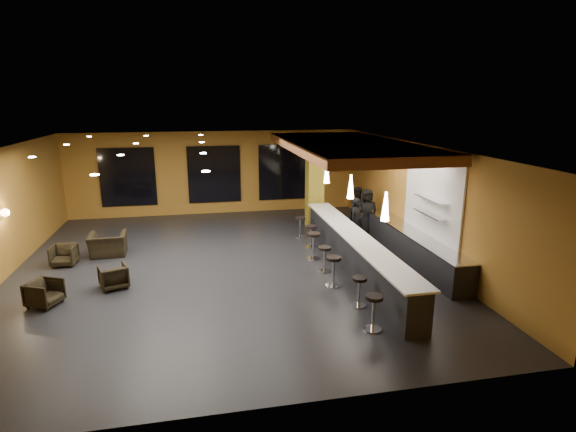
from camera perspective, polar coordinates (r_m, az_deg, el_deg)
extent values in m
cube|color=black|center=(13.56, -7.95, -6.48)|extent=(12.00, 13.00, 0.10)
cube|color=black|center=(12.72, -8.53, 8.83)|extent=(12.00, 13.00, 0.10)
cube|color=#9F6B23|center=(19.44, -9.36, 5.44)|extent=(12.00, 0.10, 3.50)
cube|color=#9F6B23|center=(6.85, -4.96, -11.96)|extent=(12.00, 0.10, 3.50)
cube|color=#9F6B23|center=(14.62, 16.17, 2.01)|extent=(0.10, 13.00, 3.50)
cube|color=#9A572D|center=(14.48, 7.48, 8.81)|extent=(3.60, 8.00, 0.28)
cube|color=black|center=(19.54, -19.67, 4.67)|extent=(2.20, 0.06, 2.40)
cube|color=black|center=(19.34, -9.34, 5.24)|extent=(2.20, 0.06, 2.40)
cube|color=black|center=(19.67, -0.54, 5.59)|extent=(2.20, 0.06, 2.40)
cube|color=white|center=(13.67, 17.81, 2.10)|extent=(0.06, 3.20, 2.40)
cube|color=black|center=(13.13, 8.40, -4.65)|extent=(0.60, 8.00, 1.00)
cube|color=white|center=(12.97, 8.49, -2.46)|extent=(0.78, 8.10, 0.05)
cube|color=black|center=(14.35, 15.28, -3.63)|extent=(0.70, 6.00, 0.86)
cube|color=silver|center=(14.22, 15.40, -1.89)|extent=(0.72, 6.00, 0.03)
cube|color=silver|center=(13.52, 17.56, 0.24)|extent=(0.30, 1.50, 0.03)
cube|color=silver|center=(13.42, 17.71, 2.10)|extent=(0.30, 1.50, 0.03)
cube|color=olive|center=(17.07, 3.40, 4.33)|extent=(0.60, 0.60, 3.50)
sphere|color=#FFE5B2|center=(14.47, -32.28, 0.36)|extent=(0.22, 0.22, 0.22)
cone|color=white|center=(10.83, 12.29, 1.20)|extent=(0.20, 0.20, 0.70)
cone|color=white|center=(13.10, 7.97, 3.71)|extent=(0.20, 0.20, 0.70)
cone|color=white|center=(15.45, 4.94, 5.46)|extent=(0.20, 0.20, 0.70)
imported|color=black|center=(15.61, 8.75, -0.50)|extent=(0.65, 0.54, 1.54)
imported|color=black|center=(16.78, 8.94, 0.80)|extent=(0.88, 0.72, 1.67)
imported|color=black|center=(16.47, 9.96, 0.51)|extent=(0.88, 0.63, 1.68)
imported|color=black|center=(12.34, -28.54, -8.60)|extent=(0.90, 0.89, 0.62)
imported|color=black|center=(12.68, -21.29, -7.16)|extent=(0.87, 0.88, 0.63)
imported|color=black|center=(14.92, -26.56, -4.47)|extent=(0.71, 0.73, 0.62)
imported|color=black|center=(15.25, -21.89, -3.38)|extent=(1.15, 1.02, 0.72)
cylinder|color=silver|center=(10.12, 10.69, -13.90)|extent=(0.40, 0.40, 0.03)
cylinder|color=silver|center=(9.95, 10.79, -12.10)|extent=(0.07, 0.07, 0.70)
cylinder|color=black|center=(9.79, 10.89, -10.11)|extent=(0.38, 0.38, 0.08)
cylinder|color=silver|center=(11.10, 8.94, -11.13)|extent=(0.37, 0.37, 0.03)
cylinder|color=silver|center=(10.96, 9.00, -9.58)|extent=(0.07, 0.07, 0.65)
cylinder|color=black|center=(10.82, 9.08, -7.87)|extent=(0.35, 0.35, 0.07)
cylinder|color=silver|center=(12.10, 5.74, -8.76)|extent=(0.41, 0.41, 0.03)
cylinder|color=silver|center=(11.96, 5.79, -7.14)|extent=(0.07, 0.07, 0.72)
cylinder|color=black|center=(11.81, 5.84, -5.37)|extent=(0.39, 0.39, 0.08)
cylinder|color=silver|center=(13.01, 4.63, -7.00)|extent=(0.38, 0.38, 0.03)
cylinder|color=silver|center=(12.89, 4.66, -5.61)|extent=(0.07, 0.07, 0.66)
cylinder|color=black|center=(12.77, 4.69, -4.09)|extent=(0.36, 0.36, 0.08)
cylinder|color=silver|center=(13.97, 3.23, -5.42)|extent=(0.42, 0.42, 0.03)
cylinder|color=silver|center=(13.84, 3.25, -3.96)|extent=(0.07, 0.07, 0.74)
cylinder|color=black|center=(13.72, 3.28, -2.36)|extent=(0.40, 0.40, 0.08)
cylinder|color=silver|center=(15.05, 2.91, -3.92)|extent=(0.38, 0.38, 0.03)
cylinder|color=silver|center=(14.95, 2.93, -2.70)|extent=(0.07, 0.07, 0.66)
cylinder|color=black|center=(14.84, 2.94, -1.37)|extent=(0.36, 0.36, 0.08)
cylinder|color=silver|center=(16.14, 1.55, -2.61)|extent=(0.37, 0.37, 0.03)
cylinder|color=silver|center=(16.05, 1.56, -1.49)|extent=(0.06, 0.06, 0.65)
cylinder|color=black|center=(15.95, 1.57, -0.27)|extent=(0.35, 0.35, 0.07)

